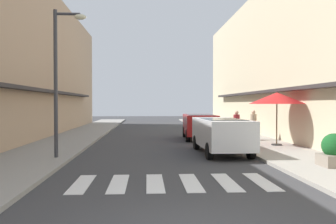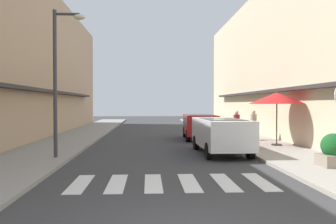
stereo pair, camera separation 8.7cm
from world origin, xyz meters
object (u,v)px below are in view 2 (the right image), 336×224
object	(u,v)px
parked_car_mid	(200,124)
pedestrian_walking_far	(254,124)
parked_car_near	(221,132)
pedestrian_walking_near	(237,125)
cafe_umbrella	(277,98)
planter_corner	(333,151)
street_lamp	(60,68)

from	to	relation	value
parked_car_mid	pedestrian_walking_far	world-z (taller)	pedestrian_walking_far
parked_car_near	pedestrian_walking_near	xyz separation A→B (m)	(1.79, 4.47, 0.03)
cafe_umbrella	pedestrian_walking_near	xyz separation A→B (m)	(-1.28, 2.55, -1.39)
planter_corner	pedestrian_walking_near	size ratio (longest dim) A/B	0.65
street_lamp	planter_corner	world-z (taller)	street_lamp
pedestrian_walking_far	parked_car_mid	bearing A→B (deg)	-14.25
street_lamp	planter_corner	distance (m)	9.77
cafe_umbrella	pedestrian_walking_far	xyz separation A→B (m)	(-0.33, 2.59, -1.38)
street_lamp	planter_corner	bearing A→B (deg)	-15.09
cafe_umbrella	pedestrian_walking_near	bearing A→B (deg)	116.63
street_lamp	cafe_umbrella	bearing A→B (deg)	19.19
pedestrian_walking_far	street_lamp	bearing A→B (deg)	47.87
planter_corner	cafe_umbrella	bearing A→B (deg)	87.19
parked_car_mid	pedestrian_walking_near	world-z (taller)	pedestrian_walking_near
planter_corner	pedestrian_walking_near	xyz separation A→B (m)	(-1.00, 8.22, 0.35)
cafe_umbrella	planter_corner	bearing A→B (deg)	-92.81
cafe_umbrella	pedestrian_walking_far	world-z (taller)	cafe_umbrella
cafe_umbrella	parked_car_near	bearing A→B (deg)	-148.02
parked_car_near	planter_corner	distance (m)	4.69
cafe_umbrella	pedestrian_walking_near	size ratio (longest dim) A/B	1.66
parked_car_mid	street_lamp	size ratio (longest dim) A/B	0.76
parked_car_mid	pedestrian_walking_far	xyz separation A→B (m)	(2.74, -1.53, 0.05)
cafe_umbrella	planter_corner	distance (m)	5.94
cafe_umbrella	planter_corner	size ratio (longest dim) A/B	2.55
planter_corner	street_lamp	bearing A→B (deg)	164.91
parked_car_mid	pedestrian_walking_near	size ratio (longest dim) A/B	2.58
street_lamp	cafe_umbrella	distance (m)	9.92
parked_car_near	parked_car_mid	size ratio (longest dim) A/B	1.10
planter_corner	pedestrian_walking_near	bearing A→B (deg)	96.93
parked_car_mid	cafe_umbrella	world-z (taller)	cafe_umbrella
planter_corner	parked_car_near	bearing A→B (deg)	126.61
street_lamp	pedestrian_walking_far	size ratio (longest dim) A/B	3.33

